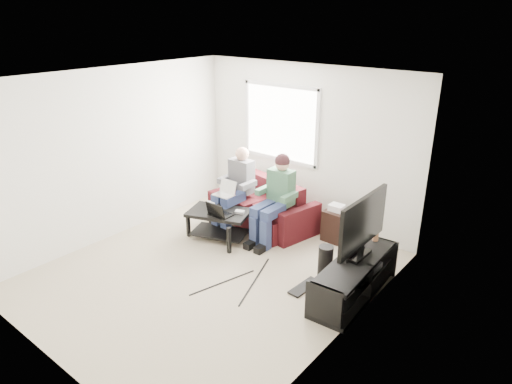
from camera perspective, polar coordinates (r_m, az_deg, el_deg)
floor at (r=6.38m, az=-5.55°, el=-9.92°), size 4.50×4.50×0.00m
ceiling at (r=5.49m, az=-6.55°, el=13.87°), size 4.50×4.50×0.00m
wall_back at (r=7.48m, az=6.23°, el=5.79°), size 4.50×0.00×4.50m
wall_front at (r=4.65m, az=-25.98°, el=-6.66°), size 4.50×0.00×4.50m
wall_left at (r=7.30m, az=-17.30°, el=4.50°), size 0.00×4.50×4.50m
wall_right at (r=4.72m, az=11.61°, el=-4.34°), size 0.00×4.50×4.50m
window at (r=7.67m, az=3.08°, el=8.59°), size 1.48×0.04×1.28m
sofa at (r=7.51m, az=1.08°, el=-2.25°), size 1.77×1.01×0.76m
person_left at (r=7.40m, az=-2.58°, el=0.87°), size 0.40×0.71×1.30m
person_right at (r=6.92m, az=2.50°, el=-0.10°), size 0.40×0.71×1.35m
laptop_silver at (r=7.23m, az=-3.97°, el=0.04°), size 0.36×0.28×0.24m
coffee_table at (r=7.10m, az=-4.65°, el=-3.30°), size 1.07×0.85×0.46m
laptop_black at (r=6.87m, az=-4.44°, el=-1.97°), size 0.41×0.36×0.24m
controller_a at (r=7.30m, az=-5.63°, el=-1.40°), size 0.16×0.13×0.04m
controller_b at (r=7.23m, az=-4.28°, el=-1.61°), size 0.17×0.14×0.04m
controller_c at (r=6.96m, az=-2.04°, el=-2.51°), size 0.16×0.14×0.04m
tv_stand at (r=5.89m, az=12.19°, el=-10.69°), size 0.55×1.54×0.51m
tv at (r=5.62m, az=13.23°, el=-3.85°), size 0.12×1.10×0.81m
soundbar at (r=5.85m, az=11.86°, el=-7.18°), size 0.12×0.50×0.10m
drink_cup at (r=6.25m, az=14.71°, el=-5.38°), size 0.08×0.08×0.12m
console_white at (r=5.55m, az=10.30°, el=-11.87°), size 0.30×0.22×0.06m
console_grey at (r=6.09m, az=13.57°, el=-8.80°), size 0.34×0.26×0.08m
console_black at (r=5.82m, az=12.02°, el=-10.27°), size 0.38×0.30×0.07m
subwoofer at (r=6.22m, az=8.67°, el=-8.60°), size 0.20×0.20×0.45m
keyboard_floor at (r=6.06m, az=6.07°, el=-11.71°), size 0.20×0.51×0.03m
end_table at (r=7.17m, az=9.92°, el=-3.98°), size 0.33×0.33×0.59m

